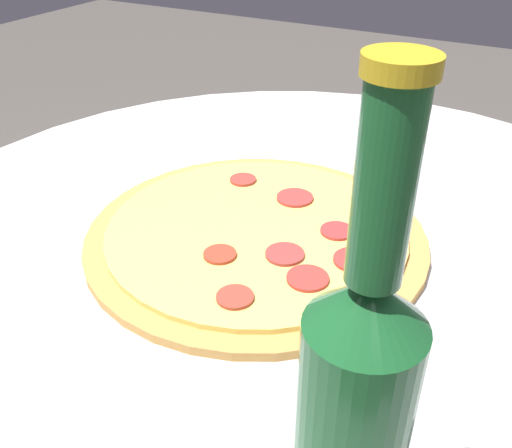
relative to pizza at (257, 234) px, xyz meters
name	(u,v)px	position (x,y,z in m)	size (l,w,h in m)	color
table	(297,340)	(-0.04, -0.03, -0.17)	(0.99, 0.99, 0.74)	silver
pizza	(257,234)	(0.00, 0.00, 0.00)	(0.38, 0.38, 0.02)	#C68E47
beer_bottle	(354,414)	(-0.20, 0.27, 0.10)	(0.06, 0.06, 0.30)	#195628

